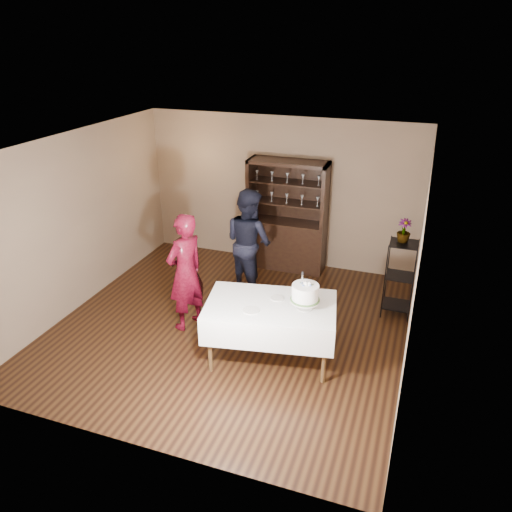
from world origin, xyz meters
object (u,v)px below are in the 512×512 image
(cake_table, at_px, (270,317))
(woman, at_px, (186,272))
(man, at_px, (249,242))
(potted_plant, at_px, (404,231))
(cake, at_px, (305,294))
(china_hutch, at_px, (287,233))
(plant_etagere, at_px, (400,276))

(cake_table, xyz_separation_m, woman, (-1.40, 0.37, 0.24))
(man, xyz_separation_m, potted_plant, (2.38, 0.09, 0.47))
(man, distance_m, potted_plant, 2.43)
(cake, bearing_deg, woman, 169.73)
(china_hutch, distance_m, cake, 2.97)
(plant_etagere, bearing_deg, potted_plant, 122.70)
(china_hutch, bearing_deg, cake_table, -77.95)
(cake_table, relative_size, cake, 3.50)
(china_hutch, bearing_deg, potted_plant, -26.17)
(plant_etagere, relative_size, potted_plant, 3.43)
(plant_etagere, distance_m, potted_plant, 0.71)
(woman, height_order, potted_plant, woman)
(woman, relative_size, cake, 3.39)
(cake_table, xyz_separation_m, potted_plant, (1.45, 1.79, 0.73))
(china_hutch, bearing_deg, man, -106.61)
(china_hutch, relative_size, man, 1.13)
(cake_table, bearing_deg, potted_plant, 50.95)
(cake_table, bearing_deg, woman, 165.10)
(plant_etagere, relative_size, cake_table, 0.66)
(man, bearing_deg, woman, 99.23)
(cake, bearing_deg, potted_plant, 59.85)
(china_hutch, xyz_separation_m, cake_table, (0.60, -2.80, -0.03))
(plant_etagere, xyz_separation_m, cake, (-1.05, -1.71, 0.39))
(china_hutch, relative_size, woman, 1.13)
(china_hutch, distance_m, woman, 2.57)
(cake_table, xyz_separation_m, man, (-0.93, 1.70, 0.25))
(plant_etagere, bearing_deg, cake_table, -130.28)
(man, bearing_deg, china_hutch, -77.87)
(man, height_order, potted_plant, man)
(man, height_order, cake, man)
(china_hutch, xyz_separation_m, woman, (-0.80, -2.43, 0.22))
(china_hutch, distance_m, potted_plant, 2.39)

